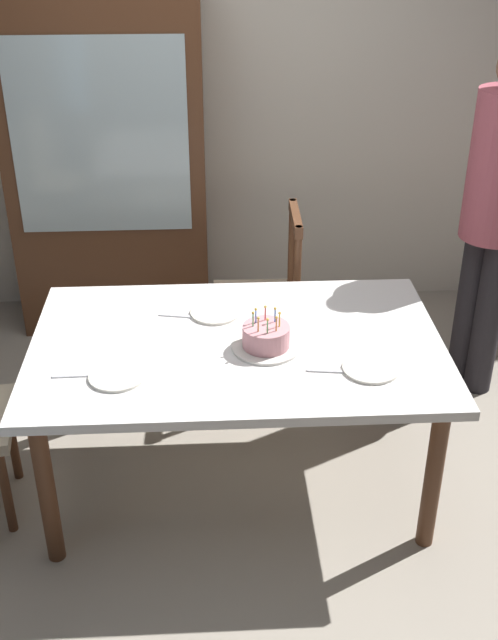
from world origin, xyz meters
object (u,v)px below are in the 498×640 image
(china_cabinet, at_px, (108,170))
(plate_far_side, at_px, (215,313))
(plate_near_celebrant, at_px, (117,376))
(plate_near_guest, at_px, (371,368))
(birthday_cake, at_px, (266,338))
(person_guest, at_px, (496,207))
(chair_spindle_back, at_px, (261,300))
(dining_table, at_px, (237,357))

(china_cabinet, bearing_deg, plate_far_side, -66.09)
(plate_near_celebrant, height_order, plate_near_guest, same)
(birthday_cake, xyz_separation_m, person_guest, (1.17, 0.78, 0.24))
(birthday_cake, bearing_deg, china_cabinet, 115.88)
(plate_near_guest, xyz_separation_m, chair_spindle_back, (-0.35, 1.10, -0.27))
(birthday_cake, distance_m, person_guest, 1.42)
(chair_spindle_back, distance_m, china_cabinet, 1.19)
(dining_table, relative_size, china_cabinet, 0.89)
(plate_near_guest, height_order, chair_spindle_back, chair_spindle_back)
(plate_far_side, bearing_deg, plate_near_guest, -39.22)
(dining_table, xyz_separation_m, plate_near_guest, (0.51, -0.24, 0.08))
(plate_near_guest, relative_size, person_guest, 0.12)
(plate_near_guest, distance_m, chair_spindle_back, 1.19)
(dining_table, height_order, chair_spindle_back, chair_spindle_back)
(plate_near_guest, bearing_deg, plate_near_celebrant, 180.00)
(plate_near_celebrant, relative_size, person_guest, 0.12)
(person_guest, height_order, china_cabinet, china_cabinet)
(plate_near_celebrant, bearing_deg, chair_spindle_back, 60.35)
(plate_near_celebrant, distance_m, chair_spindle_back, 1.30)
(chair_spindle_back, bearing_deg, dining_table, -100.53)
(dining_table, distance_m, plate_near_celebrant, 0.53)
(birthday_cake, height_order, chair_spindle_back, chair_spindle_back)
(birthday_cake, relative_size, china_cabinet, 0.15)
(plate_far_side, bearing_deg, person_guest, 19.17)
(birthday_cake, distance_m, chair_spindle_back, 0.97)
(birthday_cake, relative_size, plate_far_side, 1.27)
(plate_near_guest, height_order, china_cabinet, china_cabinet)
(plate_near_celebrant, xyz_separation_m, person_guest, (1.75, 0.96, 0.28))
(person_guest, relative_size, china_cabinet, 0.93)
(dining_table, height_order, plate_near_celebrant, plate_near_celebrant)
(chair_spindle_back, bearing_deg, plate_far_side, -111.66)
(dining_table, bearing_deg, plate_far_side, 109.29)
(birthday_cake, relative_size, plate_near_guest, 1.27)
(birthday_cake, xyz_separation_m, plate_far_side, (-0.20, 0.30, -0.04))
(china_cabinet, bearing_deg, birthday_cake, -64.12)
(plate_near_celebrant, xyz_separation_m, plate_near_guest, (0.98, 0.00, 0.00))
(birthday_cake, height_order, plate_near_guest, birthday_cake)
(plate_near_guest, relative_size, china_cabinet, 0.12)
(plate_near_celebrant, distance_m, plate_near_guest, 0.98)
(chair_spindle_back, height_order, person_guest, person_guest)
(plate_near_guest, xyz_separation_m, person_guest, (0.77, 0.96, 0.28))
(dining_table, bearing_deg, china_cabinet, 113.21)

